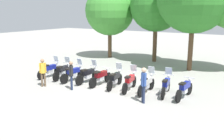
# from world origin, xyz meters

# --- Properties ---
(ground_plane) EXTENTS (80.00, 80.00, 0.00)m
(ground_plane) POSITION_xyz_m (0.00, 0.00, 0.00)
(ground_plane) COLOR #9E9B93
(motorcycle_0) EXTENTS (0.62, 2.19, 1.37)m
(motorcycle_0) POSITION_xyz_m (-4.49, -0.27, 0.52)
(motorcycle_0) COLOR black
(motorcycle_0) RESTS_ON ground_plane
(motorcycle_1) EXTENTS (0.70, 2.16, 1.37)m
(motorcycle_1) POSITION_xyz_m (-3.50, -0.08, 0.52)
(motorcycle_1) COLOR black
(motorcycle_1) RESTS_ON ground_plane
(motorcycle_2) EXTENTS (0.62, 2.19, 1.37)m
(motorcycle_2) POSITION_xyz_m (-2.49, -0.18, 0.52)
(motorcycle_2) COLOR black
(motorcycle_2) RESTS_ON ground_plane
(motorcycle_3) EXTENTS (0.62, 2.19, 1.37)m
(motorcycle_3) POSITION_xyz_m (-1.50, 0.07, 0.52)
(motorcycle_3) COLOR black
(motorcycle_3) RESTS_ON ground_plane
(motorcycle_4) EXTENTS (0.62, 2.19, 0.99)m
(motorcycle_4) POSITION_xyz_m (-0.50, 0.03, 0.50)
(motorcycle_4) COLOR black
(motorcycle_4) RESTS_ON ground_plane
(motorcycle_5) EXTENTS (0.68, 2.17, 1.37)m
(motorcycle_5) POSITION_xyz_m (0.49, 0.08, 0.52)
(motorcycle_5) COLOR black
(motorcycle_5) RESTS_ON ground_plane
(motorcycle_6) EXTENTS (0.66, 2.17, 1.37)m
(motorcycle_6) POSITION_xyz_m (1.49, 0.06, 0.52)
(motorcycle_6) COLOR black
(motorcycle_6) RESTS_ON ground_plane
(motorcycle_7) EXTENTS (0.62, 2.19, 1.37)m
(motorcycle_7) POSITION_xyz_m (2.49, 0.15, 0.52)
(motorcycle_7) COLOR black
(motorcycle_7) RESTS_ON ground_plane
(motorcycle_8) EXTENTS (0.70, 2.17, 1.37)m
(motorcycle_8) POSITION_xyz_m (3.48, 0.43, 0.52)
(motorcycle_8) COLOR black
(motorcycle_8) RESTS_ON ground_plane
(motorcycle_9) EXTENTS (0.62, 2.19, 0.99)m
(motorcycle_9) POSITION_xyz_m (4.48, 0.41, 0.50)
(motorcycle_9) COLOR black
(motorcycle_9) RESTS_ON ground_plane
(person_0) EXTENTS (0.36, 0.32, 1.65)m
(person_0) POSITION_xyz_m (-1.33, -1.65, 0.96)
(person_0) COLOR #232D4C
(person_0) RESTS_ON ground_plane
(person_1) EXTENTS (0.31, 0.37, 1.67)m
(person_1) POSITION_xyz_m (-3.14, -2.08, 0.97)
(person_1) COLOR brown
(person_1) RESTS_ON ground_plane
(person_2) EXTENTS (0.34, 0.34, 1.75)m
(person_2) POSITION_xyz_m (3.04, -1.37, 1.03)
(person_2) COLOR #232D4C
(person_2) RESTS_ON ground_plane
(tree_0) EXTENTS (4.59, 4.59, 6.70)m
(tree_0) POSITION_xyz_m (-5.37, 8.31, 4.40)
(tree_0) COLOR brown
(tree_0) RESTS_ON ground_plane
(tree_1) EXTENTS (4.45, 4.45, 7.07)m
(tree_1) POSITION_xyz_m (-0.91, 8.73, 4.83)
(tree_1) COLOR brown
(tree_1) RESTS_ON ground_plane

